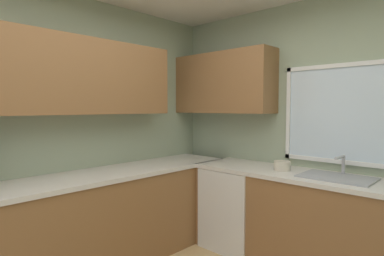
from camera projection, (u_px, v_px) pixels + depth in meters
name	position (u px, v px, depth m)	size (l,w,h in m)	color
room_shell	(202.00, 75.00, 2.30)	(3.69, 3.84, 2.65)	#9EAD8E
counter_run_left	(75.00, 227.00, 2.84)	(0.65, 3.45, 0.90)	olive
counter_run_back	(334.00, 228.00, 2.81)	(2.78, 0.65, 0.90)	olive
dishwasher	(237.00, 207.00, 3.49)	(0.60, 0.60, 0.86)	white
sink_assembly	(337.00, 177.00, 2.78)	(0.59, 0.40, 0.19)	#9EA0A5
bowl	(282.00, 166.00, 3.13)	(0.16, 0.16, 0.09)	beige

